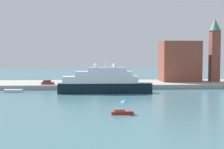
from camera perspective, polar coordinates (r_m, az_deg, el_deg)
name	(u,v)px	position (r m, az deg, el deg)	size (l,w,h in m)	color
ground	(94,96)	(82.89, -3.43, -4.14)	(400.00, 400.00, 0.00)	#3D6670
quay_dock	(94,84)	(110.29, -3.42, -1.88)	(110.00, 23.30, 1.55)	gray
large_yacht	(104,83)	(89.07, -1.59, -1.58)	(27.80, 3.57, 10.74)	black
small_motorboat	(122,109)	(56.81, 1.96, -6.63)	(4.13, 1.59, 2.83)	#B22319
work_barge	(13,91)	(96.58, -18.24, -2.97)	(5.52, 1.50, 0.89)	silver
harbor_building	(179,61)	(117.32, 12.71, 2.45)	(14.25, 10.51, 15.19)	brown
bell_tower	(215,48)	(118.75, 18.93, 4.88)	(4.25, 4.25, 23.43)	brown
parked_car	(48,83)	(103.14, -12.13, -1.52)	(4.29, 1.66, 1.46)	#B21E1E
person_figure	(65,81)	(107.07, -8.88, -1.26)	(0.36, 0.36, 1.58)	#4C4C4C
mooring_bollard	(112,84)	(99.86, 0.01, -1.76)	(0.40, 0.40, 0.73)	black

